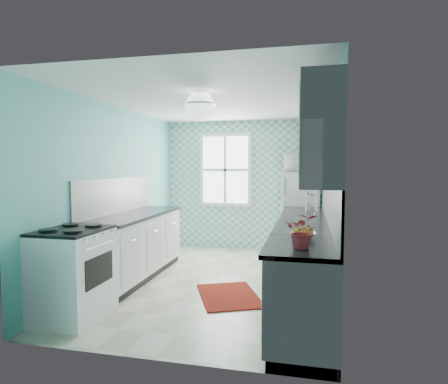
% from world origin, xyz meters
% --- Properties ---
extents(floor, '(3.00, 4.40, 0.02)m').
position_xyz_m(floor, '(0.00, 0.00, -0.01)').
color(floor, beige).
rests_on(floor, ground).
extents(ceiling, '(3.00, 4.40, 0.02)m').
position_xyz_m(ceiling, '(0.00, 0.00, 2.51)').
color(ceiling, white).
rests_on(ceiling, wall_back).
extents(wall_back, '(3.00, 0.02, 2.50)m').
position_xyz_m(wall_back, '(0.00, 2.21, 1.25)').
color(wall_back, '#63BDB7').
rests_on(wall_back, floor).
extents(wall_front, '(3.00, 0.02, 2.50)m').
position_xyz_m(wall_front, '(0.00, -2.21, 1.25)').
color(wall_front, '#63BDB7').
rests_on(wall_front, floor).
extents(wall_left, '(0.02, 4.40, 2.50)m').
position_xyz_m(wall_left, '(-1.51, 0.00, 1.25)').
color(wall_left, '#63BDB7').
rests_on(wall_left, floor).
extents(wall_right, '(0.02, 4.40, 2.50)m').
position_xyz_m(wall_right, '(1.51, 0.00, 1.25)').
color(wall_right, '#63BDB7').
rests_on(wall_right, floor).
extents(accent_wall, '(3.00, 0.01, 2.50)m').
position_xyz_m(accent_wall, '(0.00, 2.19, 1.25)').
color(accent_wall, '#5CBFA3').
rests_on(accent_wall, wall_back).
extents(window, '(1.04, 0.05, 1.44)m').
position_xyz_m(window, '(-0.35, 2.16, 1.55)').
color(window, white).
rests_on(window, wall_back).
extents(backsplash_right, '(0.02, 3.60, 0.51)m').
position_xyz_m(backsplash_right, '(1.49, -0.40, 1.20)').
color(backsplash_right, white).
rests_on(backsplash_right, wall_right).
extents(backsplash_left, '(0.02, 2.15, 0.51)m').
position_xyz_m(backsplash_left, '(-1.49, -0.07, 1.20)').
color(backsplash_left, white).
rests_on(backsplash_left, wall_left).
extents(upper_cabinets_right, '(0.33, 3.20, 0.90)m').
position_xyz_m(upper_cabinets_right, '(1.33, -0.60, 1.90)').
color(upper_cabinets_right, white).
rests_on(upper_cabinets_right, wall_right).
extents(upper_cabinet_fridge, '(0.40, 0.74, 0.40)m').
position_xyz_m(upper_cabinet_fridge, '(1.30, 1.83, 2.25)').
color(upper_cabinet_fridge, white).
rests_on(upper_cabinet_fridge, wall_right).
extents(ceiling_light, '(0.34, 0.34, 0.35)m').
position_xyz_m(ceiling_light, '(0.00, -0.80, 2.32)').
color(ceiling_light, silver).
rests_on(ceiling_light, ceiling).
extents(base_cabinets_right, '(0.60, 3.60, 0.90)m').
position_xyz_m(base_cabinets_right, '(1.20, -0.40, 0.45)').
color(base_cabinets_right, white).
rests_on(base_cabinets_right, floor).
extents(countertop_right, '(0.63, 3.60, 0.04)m').
position_xyz_m(countertop_right, '(1.19, -0.40, 0.92)').
color(countertop_right, black).
rests_on(countertop_right, base_cabinets_right).
extents(base_cabinets_left, '(0.60, 2.15, 0.90)m').
position_xyz_m(base_cabinets_left, '(-1.20, -0.07, 0.45)').
color(base_cabinets_left, white).
rests_on(base_cabinets_left, floor).
extents(countertop_left, '(0.63, 2.15, 0.04)m').
position_xyz_m(countertop_left, '(-1.19, -0.07, 0.92)').
color(countertop_left, black).
rests_on(countertop_left, base_cabinets_left).
extents(fridge, '(0.66, 0.66, 1.52)m').
position_xyz_m(fridge, '(1.11, 1.78, 0.76)').
color(fridge, silver).
rests_on(fridge, floor).
extents(stove, '(0.63, 0.79, 0.95)m').
position_xyz_m(stove, '(-1.20, -1.56, 0.50)').
color(stove, silver).
rests_on(stove, floor).
extents(sink, '(0.46, 0.39, 0.53)m').
position_xyz_m(sink, '(1.20, 0.65, 0.93)').
color(sink, silver).
rests_on(sink, countertop_right).
extents(rug, '(1.03, 1.18, 0.02)m').
position_xyz_m(rug, '(0.29, -0.55, 0.01)').
color(rug, maroon).
rests_on(rug, floor).
extents(dish_towel, '(0.02, 0.24, 0.36)m').
position_xyz_m(dish_towel, '(0.89, 0.30, 0.48)').
color(dish_towel, '#5CBEB5').
rests_on(dish_towel, base_cabinets_right).
extents(fruit_bowl, '(0.24, 0.24, 0.06)m').
position_xyz_m(fruit_bowl, '(1.20, -1.44, 0.97)').
color(fruit_bowl, white).
rests_on(fruit_bowl, countertop_right).
extents(potted_plant, '(0.28, 0.24, 0.30)m').
position_xyz_m(potted_plant, '(1.20, -1.91, 1.09)').
color(potted_plant, red).
rests_on(potted_plant, countertop_right).
extents(soap_bottle, '(0.09, 0.09, 0.17)m').
position_xyz_m(soap_bottle, '(1.25, 0.88, 1.03)').
color(soap_bottle, '#88A6AC').
rests_on(soap_bottle, countertop_right).
extents(microwave, '(0.58, 0.41, 0.31)m').
position_xyz_m(microwave, '(1.11, 1.78, 1.68)').
color(microwave, white).
rests_on(microwave, fridge).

